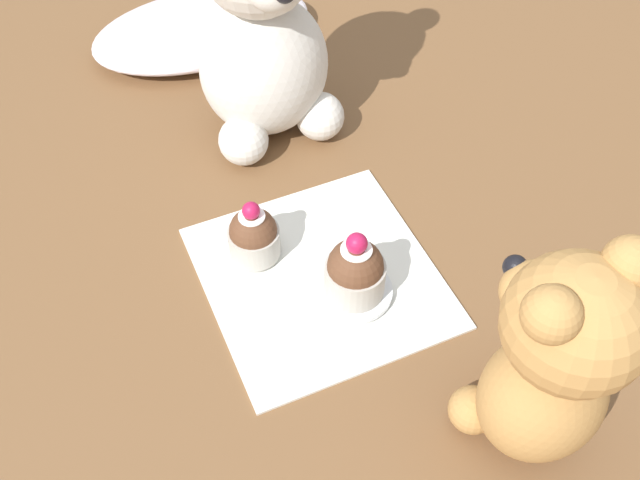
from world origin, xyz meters
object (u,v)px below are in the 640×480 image
(teddy_bear_tan, at_px, (554,360))
(cupcake_near_tan_bear, at_px, (355,271))
(teddy_bear_cream, at_px, (263,33))
(cupcake_near_cream_bear, at_px, (254,235))
(saucer_plate, at_px, (354,291))

(teddy_bear_tan, xyz_separation_m, cupcake_near_tan_bear, (-0.07, 0.17, -0.07))
(teddy_bear_cream, height_order, teddy_bear_tan, teddy_bear_cream)
(teddy_bear_tan, relative_size, cupcake_near_cream_bear, 3.17)
(cupcake_near_cream_bear, bearing_deg, teddy_bear_tan, -62.04)
(teddy_bear_tan, height_order, cupcake_near_cream_bear, teddy_bear_tan)
(teddy_bear_tan, bearing_deg, saucer_plate, -78.18)
(teddy_bear_cream, height_order, cupcake_near_tan_bear, teddy_bear_cream)
(teddy_bear_cream, xyz_separation_m, saucer_plate, (-0.01, -0.25, -0.11))
(teddy_bear_cream, distance_m, saucer_plate, 0.28)
(teddy_bear_cream, height_order, cupcake_near_cream_bear, teddy_bear_cream)
(saucer_plate, bearing_deg, cupcake_near_tan_bear, 0.00)
(saucer_plate, distance_m, cupcake_near_tan_bear, 0.03)
(teddy_bear_tan, bearing_deg, teddy_bear_cream, -92.67)
(saucer_plate, bearing_deg, teddy_bear_tan, -68.19)
(teddy_bear_tan, relative_size, saucer_plate, 2.99)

